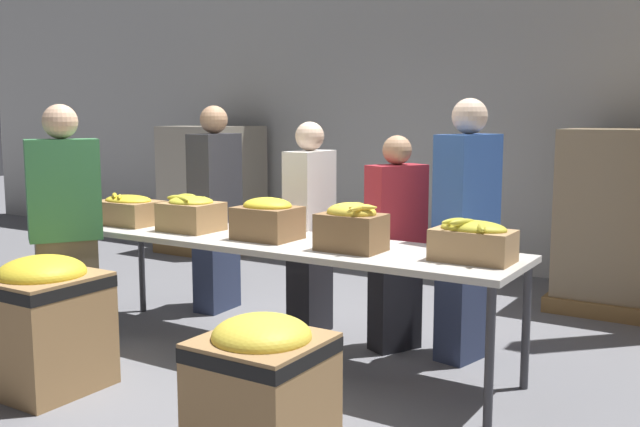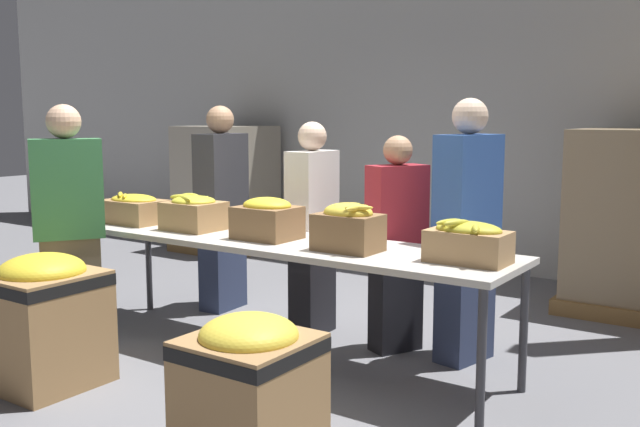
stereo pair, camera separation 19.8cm
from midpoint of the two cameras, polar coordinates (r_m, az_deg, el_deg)
name	(u,v)px [view 1 (the left image)]	position (r m, az deg, el deg)	size (l,w,h in m)	color
ground_plane	(276,356)	(5.00, -4.72, -11.32)	(30.00, 30.00, 0.00)	slate
wall_back	(464,81)	(7.75, 10.75, 10.38)	(16.00, 0.08, 4.00)	#B7B7B2
sorting_table	(275,246)	(4.80, -4.83, -2.63)	(3.34, 0.78, 0.82)	beige
banana_box_0	(129,209)	(5.63, -16.05, 0.32)	(0.48, 0.33, 0.24)	#A37A4C
banana_box_1	(191,213)	(5.21, -11.35, 0.05)	(0.40, 0.33, 0.27)	#A37A4C
banana_box_2	(268,218)	(4.78, -5.40, -0.38)	(0.40, 0.33, 0.29)	olive
banana_box_3	(351,226)	(4.35, 1.23, -1.04)	(0.39, 0.30, 0.30)	olive
banana_box_4	(473,240)	(4.11, 10.79, -2.12)	(0.45, 0.31, 0.26)	tan
volunteer_0	(310,230)	(5.30, -1.88, -1.33)	(0.23, 0.44, 1.59)	black
volunteer_1	(216,210)	(6.04, -9.28, 0.29)	(0.26, 0.47, 1.72)	#2D3856
volunteer_2	(396,245)	(4.97, 4.95, -2.50)	(0.36, 0.45, 1.51)	black
volunteer_3	(466,232)	(4.82, 10.49, -1.45)	(0.33, 0.51, 1.75)	#2D3856
volunteer_4	(66,234)	(5.11, -20.74, -1.53)	(0.45, 0.51, 1.71)	#6B604C
donation_bin_0	(44,319)	(4.65, -22.33, -7.81)	(0.61, 0.61, 0.82)	#A37A4C
donation_bin_1	(262,382)	(3.53, -6.30, -13.28)	(0.57, 0.57, 0.70)	#A37A4C
pallet_stack_0	(631,220)	(6.57, 22.82, -0.51)	(1.15, 1.15, 1.53)	olive
pallet_stack_1	(213,190)	(8.77, -9.22, 1.90)	(1.04, 1.04, 1.51)	olive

